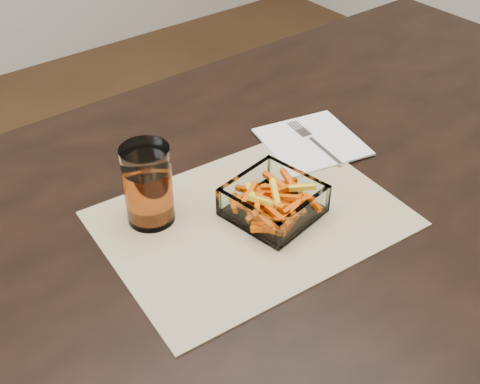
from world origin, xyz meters
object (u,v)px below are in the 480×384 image
glass_bowl (273,203)px  tumbler (148,187)px  dining_table (304,212)px  fork (313,141)px

glass_bowl → tumbler: 0.19m
tumbler → dining_table: bearing=-12.1°
glass_bowl → tumbler: bearing=145.9°
dining_table → glass_bowl: glass_bowl is taller
fork → tumbler: bearing=-170.8°
dining_table → fork: size_ratio=9.91×
tumbler → fork: bearing=0.2°
dining_table → fork: bearing=41.6°
fork → dining_table: bearing=-129.4°
glass_bowl → fork: bearing=29.9°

